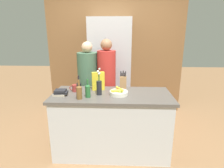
% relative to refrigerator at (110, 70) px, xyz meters
% --- Properties ---
extents(ground_plane, '(14.00, 14.00, 0.00)m').
position_rel_refrigerator_xyz_m(ground_plane, '(0.09, -1.22, -1.01)').
color(ground_plane, '#936B47').
extents(kitchen_island, '(1.69, 0.74, 0.91)m').
position_rel_refrigerator_xyz_m(kitchen_island, '(0.09, -1.22, -0.55)').
color(kitchen_island, silver).
rests_on(kitchen_island, ground_plane).
extents(back_wall_wood, '(2.89, 0.12, 2.60)m').
position_rel_refrigerator_xyz_m(back_wall_wood, '(0.09, 0.36, 0.29)').
color(back_wall_wood, brown).
rests_on(back_wall_wood, ground_plane).
extents(refrigerator, '(0.81, 0.63, 2.01)m').
position_rel_refrigerator_xyz_m(refrigerator, '(0.00, 0.00, 0.00)').
color(refrigerator, '#B7B7BC').
rests_on(refrigerator, ground_plane).
extents(fruit_bowl, '(0.26, 0.26, 0.10)m').
position_rel_refrigerator_xyz_m(fruit_bowl, '(0.19, -1.26, -0.06)').
color(fruit_bowl, silver).
rests_on(fruit_bowl, kitchen_island).
extents(knife_block, '(0.10, 0.09, 0.27)m').
position_rel_refrigerator_xyz_m(knife_block, '(0.25, -0.94, 0.00)').
color(knife_block, '#A87A4C').
rests_on(knife_block, kitchen_island).
extents(flower_vase, '(0.07, 0.07, 0.38)m').
position_rel_refrigerator_xyz_m(flower_vase, '(-0.08, -1.26, 0.03)').
color(flower_vase, '#232328').
rests_on(flower_vase, kitchen_island).
extents(cereal_box, '(0.19, 0.10, 0.27)m').
position_rel_refrigerator_xyz_m(cereal_box, '(-0.12, -1.04, 0.04)').
color(cereal_box, yellow).
rests_on(cereal_box, kitchen_island).
extents(coffee_mug, '(0.12, 0.08, 0.10)m').
position_rel_refrigerator_xyz_m(coffee_mug, '(-0.46, -1.13, -0.04)').
color(coffee_mug, '#99332D').
rests_on(coffee_mug, kitchen_island).
extents(book_stack, '(0.20, 0.16, 0.08)m').
position_rel_refrigerator_xyz_m(book_stack, '(-0.62, -1.31, -0.06)').
color(book_stack, '#B7A88E').
rests_on(book_stack, kitchen_island).
extents(bottle_oil, '(0.06, 0.06, 0.29)m').
position_rel_refrigerator_xyz_m(bottle_oil, '(-0.35, -1.34, 0.02)').
color(bottle_oil, black).
rests_on(bottle_oil, kitchen_island).
extents(bottle_vinegar, '(0.07, 0.07, 0.25)m').
position_rel_refrigerator_xyz_m(bottle_vinegar, '(-0.23, -1.37, 0.00)').
color(bottle_vinegar, '#286633').
rests_on(bottle_vinegar, kitchen_island).
extents(bottle_wine, '(0.07, 0.07, 0.26)m').
position_rel_refrigerator_xyz_m(bottle_wine, '(-0.33, -1.44, 0.00)').
color(bottle_wine, brown).
rests_on(bottle_wine, kitchen_island).
extents(person_at_sink, '(0.36, 0.36, 1.60)m').
position_rel_refrigerator_xyz_m(person_at_sink, '(-0.36, -0.54, -0.11)').
color(person_at_sink, '#383842').
rests_on(person_at_sink, ground_plane).
extents(person_in_blue, '(0.31, 0.31, 1.65)m').
position_rel_refrigerator_xyz_m(person_in_blue, '(-0.03, -0.61, -0.08)').
color(person_in_blue, '#383842').
rests_on(person_in_blue, ground_plane).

